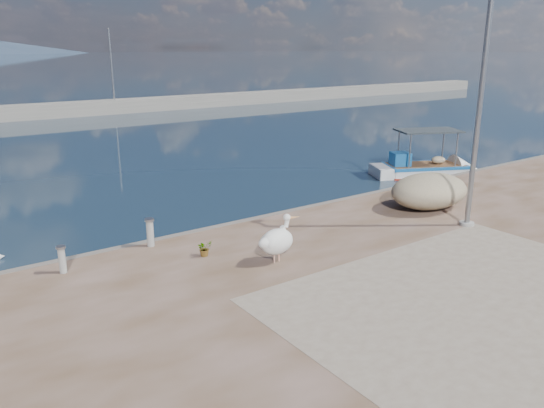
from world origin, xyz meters
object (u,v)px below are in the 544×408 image
(boat_right, at_px, (424,171))
(bollard_near, at_px, (150,231))
(lamp_post, at_px, (477,119))
(pelican, at_px, (277,241))

(boat_right, xyz_separation_m, bollard_near, (-14.88, -2.58, 0.74))
(lamp_post, relative_size, bollard_near, 8.74)
(lamp_post, bearing_deg, boat_right, 47.01)
(boat_right, xyz_separation_m, lamp_post, (-6.12, -6.57, 3.60))
(boat_right, xyz_separation_m, pelican, (-12.67, -5.54, 0.89))
(pelican, distance_m, bollard_near, 3.70)
(bollard_near, bearing_deg, boat_right, 9.82)
(pelican, height_order, bollard_near, pelican)
(pelican, distance_m, lamp_post, 7.16)
(boat_right, distance_m, lamp_post, 9.68)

